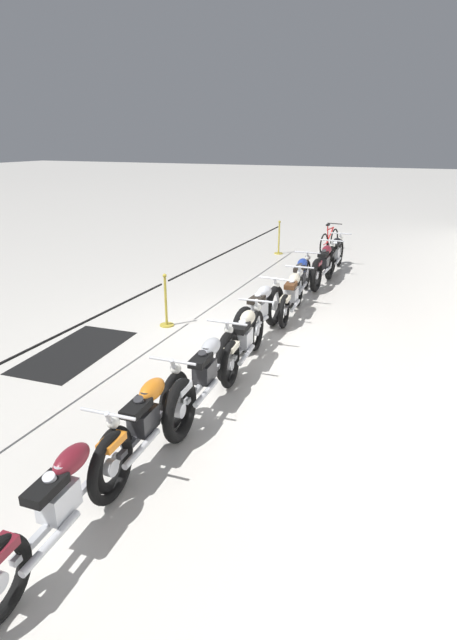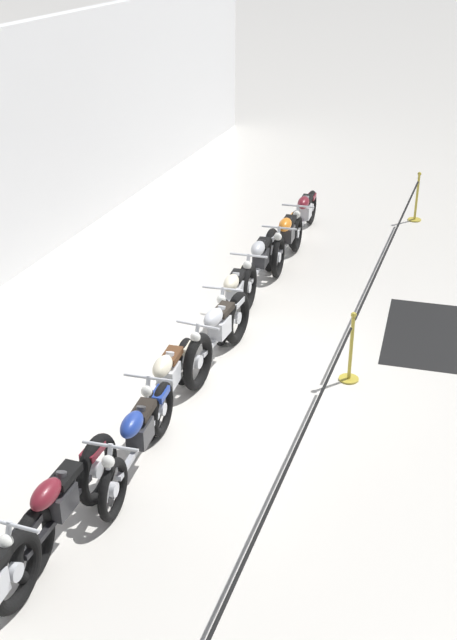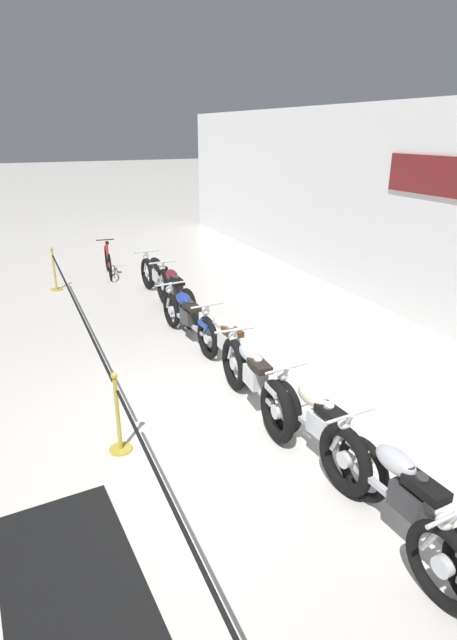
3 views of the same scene
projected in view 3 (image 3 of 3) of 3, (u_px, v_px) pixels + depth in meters
The scene contains 12 objects.
ground_plane at pixel (222, 420), 6.72m from camera, with size 120.00×120.00×0.00m, color silver.
motorcycle_black_0 at pixel (159, 278), 11.42m from camera, with size 2.40×0.62×0.96m.
motorcycle_maroon_1 at pixel (175, 293), 10.36m from camera, with size 2.42×0.62×0.98m.
motorcycle_blue_2 at pixel (188, 317), 9.07m from camera, with size 2.30×0.62×0.92m.
motorcycle_cream_3 at pixel (227, 342), 8.02m from camera, with size 2.08×0.62×0.91m.
motorcycle_silver_4 at pixel (254, 380), 6.77m from camera, with size 2.24×0.62×0.98m.
motorcycle_cream_5 at pixel (320, 425), 5.75m from camera, with size 2.14×0.62×0.93m.
motorcycle_silver_6 at pixel (405, 502), 4.56m from camera, with size 2.47×0.62×0.97m.
bicycle at pixel (108, 262), 13.23m from camera, with size 1.71×0.48×0.95m.
stanchion_far_left at pixel (92, 344), 7.18m from camera, with size 14.06×0.28×1.05m.
stanchion_mid_left at pixel (119, 425), 5.96m from camera, with size 0.28×0.28×1.05m.
floor_banner at pixel (72, 584), 4.29m from camera, with size 2.29×1.15×0.01m, color black.
Camera 3 is at (5.33, -2.26, 3.66)m, focal length 28.00 mm.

